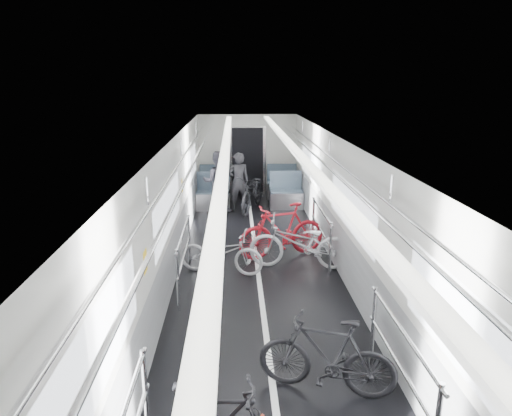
{
  "coord_description": "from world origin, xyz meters",
  "views": [
    {
      "loc": [
        -0.41,
        -7.04,
        3.41
      ],
      "look_at": [
        0.0,
        1.48,
        1.0
      ],
      "focal_mm": 32.0,
      "sensor_mm": 36.0,
      "label": 1
    }
  ],
  "objects_px": {
    "bike_right_near": "(327,355)",
    "person_standing": "(238,182)",
    "bike_aisle": "(253,192)",
    "person_seated": "(218,182)",
    "bike_right_far": "(282,231)",
    "bike_left_far": "(221,252)",
    "bike_right_mid": "(300,243)"
  },
  "relations": [
    {
      "from": "bike_right_near",
      "to": "person_seated",
      "type": "distance_m",
      "value": 7.58
    },
    {
      "from": "bike_right_near",
      "to": "bike_right_mid",
      "type": "relative_size",
      "value": 0.82
    },
    {
      "from": "bike_left_far",
      "to": "person_standing",
      "type": "bearing_deg",
      "value": 9.55
    },
    {
      "from": "bike_left_far",
      "to": "person_seated",
      "type": "distance_m",
      "value": 4.1
    },
    {
      "from": "bike_right_far",
      "to": "person_standing",
      "type": "height_order",
      "value": "person_standing"
    },
    {
      "from": "bike_right_near",
      "to": "person_standing",
      "type": "height_order",
      "value": "person_standing"
    },
    {
      "from": "bike_right_mid",
      "to": "bike_right_far",
      "type": "height_order",
      "value": "bike_right_far"
    },
    {
      "from": "bike_right_mid",
      "to": "person_standing",
      "type": "xyz_separation_m",
      "value": [
        -1.1,
        3.95,
        0.29
      ]
    },
    {
      "from": "bike_aisle",
      "to": "person_seated",
      "type": "relative_size",
      "value": 1.18
    },
    {
      "from": "bike_right_far",
      "to": "bike_aisle",
      "type": "distance_m",
      "value": 3.38
    },
    {
      "from": "bike_aisle",
      "to": "person_seated",
      "type": "bearing_deg",
      "value": -161.55
    },
    {
      "from": "bike_right_mid",
      "to": "bike_right_far",
      "type": "distance_m",
      "value": 0.66
    },
    {
      "from": "bike_right_far",
      "to": "person_seated",
      "type": "relative_size",
      "value": 1.12
    },
    {
      "from": "bike_right_far",
      "to": "person_standing",
      "type": "relative_size",
      "value": 1.14
    },
    {
      "from": "bike_aisle",
      "to": "person_standing",
      "type": "xyz_separation_m",
      "value": [
        -0.37,
        0.0,
        0.29
      ]
    },
    {
      "from": "bike_right_far",
      "to": "person_standing",
      "type": "distance_m",
      "value": 3.46
    },
    {
      "from": "bike_right_near",
      "to": "bike_aisle",
      "type": "relative_size",
      "value": 0.8
    },
    {
      "from": "person_seated",
      "to": "person_standing",
      "type": "bearing_deg",
      "value": -175.87
    },
    {
      "from": "bike_right_far",
      "to": "bike_right_near",
      "type": "bearing_deg",
      "value": -17.15
    },
    {
      "from": "bike_right_near",
      "to": "bike_right_mid",
      "type": "distance_m",
      "value": 3.51
    },
    {
      "from": "bike_right_near",
      "to": "bike_right_far",
      "type": "height_order",
      "value": "bike_right_far"
    },
    {
      "from": "bike_left_far",
      "to": "bike_aisle",
      "type": "bearing_deg",
      "value": 4.42
    },
    {
      "from": "bike_right_near",
      "to": "bike_aisle",
      "type": "xyz_separation_m",
      "value": [
        -0.53,
        7.46,
        0.04
      ]
    },
    {
      "from": "bike_right_near",
      "to": "person_seated",
      "type": "height_order",
      "value": "person_seated"
    },
    {
      "from": "bike_aisle",
      "to": "person_standing",
      "type": "height_order",
      "value": "person_standing"
    },
    {
      "from": "person_seated",
      "to": "bike_left_far",
      "type": "bearing_deg",
      "value": 93.57
    },
    {
      "from": "bike_left_far",
      "to": "person_seated",
      "type": "bearing_deg",
      "value": 17.24
    },
    {
      "from": "person_standing",
      "to": "person_seated",
      "type": "relative_size",
      "value": 0.97
    },
    {
      "from": "bike_aisle",
      "to": "bike_right_far",
      "type": "bearing_deg",
      "value": -65.88
    },
    {
      "from": "bike_right_near",
      "to": "bike_right_far",
      "type": "bearing_deg",
      "value": -160.97
    },
    {
      "from": "bike_right_mid",
      "to": "bike_aisle",
      "type": "bearing_deg",
      "value": -160.89
    },
    {
      "from": "bike_left_far",
      "to": "bike_right_far",
      "type": "distance_m",
      "value": 1.41
    }
  ]
}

